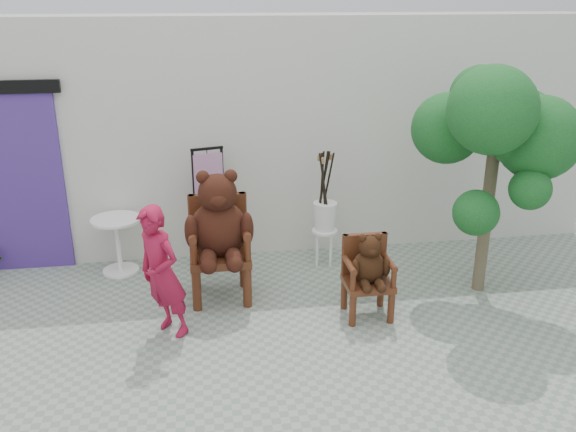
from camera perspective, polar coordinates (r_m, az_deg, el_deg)
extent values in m
plane|color=gray|center=(5.87, 0.48, -13.52)|extent=(60.00, 60.00, 0.00)
cube|color=silver|center=(8.15, -2.97, 7.74)|extent=(9.00, 1.00, 3.00)
cube|color=#482B82|center=(8.02, -24.38, 2.77)|extent=(1.20, 0.08, 2.20)
cylinder|color=#401C0D|center=(6.70, -8.54, -6.92)|extent=(0.10, 0.10, 0.46)
cylinder|color=#401C0D|center=(7.14, -8.58, -5.12)|extent=(0.10, 0.10, 0.46)
cylinder|color=#401C0D|center=(6.71, -3.82, -6.65)|extent=(0.10, 0.10, 0.46)
cylinder|color=#401C0D|center=(7.15, -4.17, -4.88)|extent=(0.10, 0.10, 0.46)
cube|color=#401C0D|center=(6.80, -6.37, -3.79)|extent=(0.66, 0.60, 0.09)
cube|color=#401C0D|center=(6.91, -6.58, -0.31)|extent=(0.63, 0.09, 0.60)
cylinder|color=#401C0D|center=(6.91, -8.94, -0.43)|extent=(0.09, 0.09, 0.60)
cylinder|color=#401C0D|center=(6.50, -8.84, -3.35)|extent=(0.08, 0.08, 0.27)
cylinder|color=#401C0D|center=(6.68, -8.92, -1.43)|extent=(0.09, 0.57, 0.09)
cylinder|color=#401C0D|center=(6.92, -4.22, -0.19)|extent=(0.09, 0.09, 0.60)
cylinder|color=#401C0D|center=(6.52, -3.82, -3.08)|extent=(0.08, 0.08, 0.27)
cylinder|color=#401C0D|center=(6.69, -4.03, -1.17)|extent=(0.09, 0.57, 0.09)
ellipsoid|color=black|center=(6.71, -6.48, -1.27)|extent=(0.63, 0.53, 0.66)
sphere|color=black|center=(6.54, -6.62, 2.16)|extent=(0.42, 0.42, 0.42)
ellipsoid|color=black|center=(6.39, -6.54, 1.44)|extent=(0.19, 0.15, 0.15)
sphere|color=black|center=(6.49, -7.97, 3.61)|extent=(0.15, 0.15, 0.15)
sphere|color=black|center=(6.50, -5.40, 3.74)|extent=(0.15, 0.15, 0.15)
ellipsoid|color=black|center=(6.57, -9.03, -1.45)|extent=(0.15, 0.21, 0.38)
ellipsoid|color=black|center=(6.53, -7.49, -3.97)|extent=(0.18, 0.37, 0.18)
sphere|color=black|center=(6.41, -7.44, -4.67)|extent=(0.18, 0.18, 0.18)
ellipsoid|color=black|center=(6.58, -3.86, -1.18)|extent=(0.15, 0.21, 0.38)
ellipsoid|color=black|center=(6.54, -5.11, -3.84)|extent=(0.18, 0.37, 0.18)
sphere|color=black|center=(6.42, -5.02, -4.54)|extent=(0.18, 0.18, 0.18)
cylinder|color=#401C0D|center=(6.39, 6.07, -8.79)|extent=(0.07, 0.07, 0.35)
cylinder|color=#401C0D|center=(6.70, 5.28, -7.28)|extent=(0.07, 0.07, 0.35)
cylinder|color=#401C0D|center=(6.50, 9.62, -8.45)|extent=(0.07, 0.07, 0.35)
cylinder|color=#401C0D|center=(6.81, 8.67, -6.99)|extent=(0.07, 0.07, 0.35)
cube|color=#401C0D|center=(6.50, 7.49, -6.26)|extent=(0.49, 0.45, 0.07)
cube|color=#401C0D|center=(6.56, 7.14, -3.49)|extent=(0.47, 0.07, 0.45)
cylinder|color=#401C0D|center=(6.51, 5.32, -3.62)|extent=(0.07, 0.07, 0.45)
cylinder|color=#401C0D|center=(6.23, 6.11, -6.05)|extent=(0.06, 0.06, 0.21)
cylinder|color=#401C0D|center=(6.35, 5.73, -4.49)|extent=(0.07, 0.43, 0.07)
cylinder|color=#401C0D|center=(6.62, 8.93, -3.37)|extent=(0.07, 0.07, 0.45)
cylinder|color=#401C0D|center=(6.35, 9.87, -5.74)|extent=(0.06, 0.06, 0.21)
cylinder|color=#401C0D|center=(6.46, 9.42, -4.21)|extent=(0.07, 0.43, 0.07)
ellipsoid|color=black|center=(6.43, 7.55, -4.78)|extent=(0.35, 0.30, 0.37)
sphere|color=black|center=(6.32, 7.69, -2.87)|extent=(0.23, 0.23, 0.23)
ellipsoid|color=black|center=(6.24, 7.92, -3.34)|extent=(0.10, 0.08, 0.08)
sphere|color=black|center=(6.26, 7.00, -2.06)|extent=(0.08, 0.08, 0.08)
sphere|color=black|center=(6.31, 8.43, -1.97)|extent=(0.08, 0.08, 0.08)
ellipsoid|color=black|center=(6.31, 6.29, -4.96)|extent=(0.08, 0.12, 0.21)
ellipsoid|color=black|center=(6.33, 7.22, -6.40)|extent=(0.10, 0.20, 0.10)
sphere|color=black|center=(6.26, 7.42, -6.83)|extent=(0.10, 0.10, 0.10)
ellipsoid|color=black|center=(6.40, 9.17, -4.74)|extent=(0.08, 0.12, 0.21)
ellipsoid|color=black|center=(6.37, 8.54, -6.29)|extent=(0.10, 0.20, 0.10)
sphere|color=black|center=(6.30, 8.75, -6.71)|extent=(0.10, 0.10, 0.10)
imported|color=maroon|center=(6.06, -11.70, -5.22)|extent=(0.59, 0.60, 1.40)
cylinder|color=white|center=(7.61, -15.82, -0.31)|extent=(0.60, 0.60, 0.03)
cylinder|color=white|center=(7.73, -15.58, -2.67)|extent=(0.06, 0.06, 0.68)
cylinder|color=white|center=(7.86, -15.35, -4.92)|extent=(0.44, 0.44, 0.03)
cube|color=black|center=(7.55, -8.67, 0.59)|extent=(0.04, 0.04, 1.50)
cube|color=black|center=(7.64, -6.06, 0.94)|extent=(0.04, 0.04, 1.50)
cube|color=black|center=(7.38, -7.62, 6.26)|extent=(0.40, 0.13, 0.03)
cube|color=black|center=(7.86, -7.12, -4.19)|extent=(0.52, 0.45, 0.06)
cube|color=#BA80AE|center=(7.45, -7.48, 3.86)|extent=(0.36, 0.13, 0.52)
cylinder|color=black|center=(7.39, -7.60, 6.04)|extent=(0.01, 0.01, 0.08)
cylinder|color=white|center=(7.66, 3.44, -1.41)|extent=(0.32, 0.32, 0.03)
cylinder|color=white|center=(7.83, 3.89, -2.64)|extent=(0.03, 0.03, 0.44)
cylinder|color=white|center=(7.80, 2.67, -2.72)|extent=(0.03, 0.03, 0.44)
cylinder|color=white|center=(7.65, 2.92, -3.21)|extent=(0.03, 0.03, 0.44)
cylinder|color=white|center=(7.68, 4.16, -3.13)|extent=(0.03, 0.03, 0.44)
cylinder|color=black|center=(7.49, 3.32, 3.08)|extent=(0.13, 0.07, 0.80)
cylinder|color=olive|center=(7.44, 3.17, 5.53)|extent=(0.05, 0.04, 0.08)
cylinder|color=black|center=(7.41, 3.39, 2.88)|extent=(0.13, 0.10, 0.79)
cylinder|color=olive|center=(7.27, 3.29, 5.18)|extent=(0.05, 0.04, 0.08)
cylinder|color=black|center=(7.49, 3.33, 3.09)|extent=(0.17, 0.08, 0.79)
cylinder|color=olive|center=(7.45, 3.13, 5.56)|extent=(0.05, 0.04, 0.08)
cylinder|color=black|center=(7.47, 3.18, 3.03)|extent=(0.08, 0.12, 0.80)
cylinder|color=olive|center=(7.39, 2.91, 5.44)|extent=(0.04, 0.04, 0.08)
cylinder|color=black|center=(7.49, 3.75, 3.08)|extent=(0.13, 0.13, 0.79)
cylinder|color=olive|center=(7.45, 4.04, 5.53)|extent=(0.05, 0.04, 0.08)
cylinder|color=black|center=(7.41, 3.35, 2.89)|extent=(0.07, 0.07, 0.80)
cylinder|color=olive|center=(7.30, 3.31, 5.24)|extent=(0.04, 0.04, 0.07)
cylinder|color=#483E2B|center=(7.07, 18.31, 2.27)|extent=(0.14, 0.14, 2.41)
sphere|color=#103E1B|center=(7.14, 19.38, 10.04)|extent=(0.69, 0.69, 0.69)
sphere|color=#103E1B|center=(6.35, 18.57, 9.38)|extent=(0.88, 0.88, 0.88)
sphere|color=#103E1B|center=(6.80, 21.11, 7.39)|extent=(0.75, 0.75, 0.75)
sphere|color=#103E1B|center=(7.01, 14.66, 7.95)|extent=(0.79, 0.79, 0.79)
sphere|color=#103E1B|center=(7.21, 17.56, 10.64)|extent=(0.69, 0.69, 0.69)
sphere|color=#103E1B|center=(6.97, 21.17, 8.48)|extent=(0.63, 0.63, 0.63)
sphere|color=#103E1B|center=(6.84, 22.42, 6.77)|extent=(0.88, 0.88, 0.88)
sphere|color=#103E1B|center=(6.58, 17.17, 0.30)|extent=(0.48, 0.48, 0.48)
sphere|color=#103E1B|center=(6.67, 21.72, 2.35)|extent=(0.43, 0.43, 0.43)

